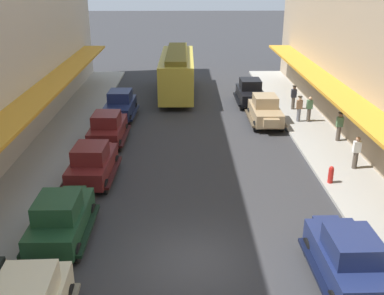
% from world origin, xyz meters
% --- Properties ---
extents(ground_plane, '(200.00, 200.00, 0.00)m').
position_xyz_m(ground_plane, '(0.00, 0.00, 0.00)').
color(ground_plane, '#2D2D30').
extents(parked_car_0, '(2.26, 4.30, 1.84)m').
position_xyz_m(parked_car_0, '(-4.64, 6.42, 0.94)').
color(parked_car_0, '#591919').
rests_on(parked_car_0, ground).
extents(parked_car_1, '(2.19, 4.28, 1.84)m').
position_xyz_m(parked_car_1, '(4.73, -1.14, 0.94)').
color(parked_car_1, '#19234C').
rests_on(parked_car_1, ground).
extents(parked_car_2, '(2.15, 4.26, 1.84)m').
position_xyz_m(parked_car_2, '(4.84, 14.51, 0.94)').
color(parked_car_2, '#997F5B').
rests_on(parked_car_2, ground).
extents(parked_car_3, '(2.14, 4.26, 1.84)m').
position_xyz_m(parked_car_3, '(-4.84, 1.42, 0.94)').
color(parked_car_3, '#193D23').
rests_on(parked_car_3, ground).
extents(parked_car_5, '(2.21, 4.29, 1.84)m').
position_xyz_m(parked_car_5, '(-4.69, 11.34, 0.94)').
color(parked_car_5, '#591919').
rests_on(parked_car_5, ground).
extents(parked_car_6, '(2.26, 4.30, 1.84)m').
position_xyz_m(parked_car_6, '(-4.58, 15.90, 0.94)').
color(parked_car_6, '#19234C').
rests_on(parked_car_6, ground).
extents(parked_car_7, '(2.16, 4.27, 1.84)m').
position_xyz_m(parked_car_7, '(4.53, 19.03, 0.94)').
color(parked_car_7, black).
rests_on(parked_car_7, ground).
extents(streetcar, '(2.61, 9.62, 3.46)m').
position_xyz_m(streetcar, '(-0.85, 21.85, 1.90)').
color(streetcar, gold).
rests_on(streetcar, ground).
extents(fire_hydrant, '(0.24, 0.24, 0.82)m').
position_xyz_m(fire_hydrant, '(6.35, 5.66, 0.56)').
color(fire_hydrant, '#B21E19').
rests_on(fire_hydrant, sidewalk_right).
extents(pedestrian_0, '(0.36, 0.28, 1.67)m').
position_xyz_m(pedestrian_0, '(8.46, 11.07, 1.01)').
color(pedestrian_0, '#4C4238').
rests_on(pedestrian_0, sidewalk_right).
extents(pedestrian_1, '(0.36, 0.24, 1.64)m').
position_xyz_m(pedestrian_1, '(7.68, 14.57, 0.99)').
color(pedestrian_1, '#4C4238').
rests_on(pedestrian_1, sidewalk_right).
extents(pedestrian_2, '(0.36, 0.28, 1.67)m').
position_xyz_m(pedestrian_2, '(7.03, 14.59, 1.01)').
color(pedestrian_2, slate).
rests_on(pedestrian_2, sidewalk_right).
extents(pedestrian_3, '(0.36, 0.24, 1.64)m').
position_xyz_m(pedestrian_3, '(8.03, 7.23, 0.99)').
color(pedestrian_3, '#4C4238').
rests_on(pedestrian_3, sidewalk_right).
extents(pedestrian_4, '(0.36, 0.28, 1.67)m').
position_xyz_m(pedestrian_4, '(7.31, 17.32, 1.01)').
color(pedestrian_4, '#4C4238').
rests_on(pedestrian_4, sidewalk_right).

